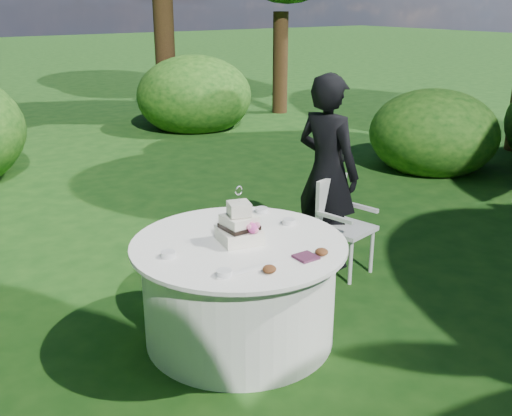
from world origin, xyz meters
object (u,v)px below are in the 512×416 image
Objects in this scene: guest at (327,172)px; cake at (240,227)px; napkins at (306,257)px; table at (239,290)px; chair at (340,218)px.

guest is 1.55m from cake.
napkins is at bearing 123.63° from guest.
chair is (1.40, 0.45, 0.13)m from table.
cake reaches higher than napkins.
table is 1.48m from chair.
cake is at bearing 104.77° from guest.
napkins is at bearing -66.08° from table.
guest is 1.16× the size of table.
guest reaches higher than table.
chair is (1.18, 0.94, -0.26)m from napkins.
napkins is 1.67m from guest.
napkins is 0.08× the size of guest.
guest is at bearing 87.60° from chair.
guest is at bearing 25.31° from table.
guest is at bearing 25.28° from cake.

